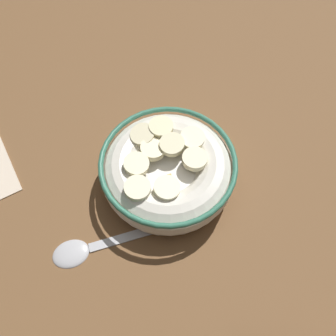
# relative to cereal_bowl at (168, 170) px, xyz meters

# --- Properties ---
(ground_plane) EXTENTS (1.36, 1.36, 0.02)m
(ground_plane) POSITION_rel_cereal_bowl_xyz_m (-0.00, 0.00, -0.04)
(ground_plane) COLOR brown
(cereal_bowl) EXTENTS (0.15, 0.15, 0.05)m
(cereal_bowl) POSITION_rel_cereal_bowl_xyz_m (0.00, 0.00, 0.00)
(cereal_bowl) COLOR silver
(cereal_bowl) RESTS_ON ground_plane
(spoon) EXTENTS (0.10, 0.15, 0.01)m
(spoon) POSITION_rel_cereal_bowl_xyz_m (0.00, 0.12, -0.02)
(spoon) COLOR #B7B7BC
(spoon) RESTS_ON ground_plane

